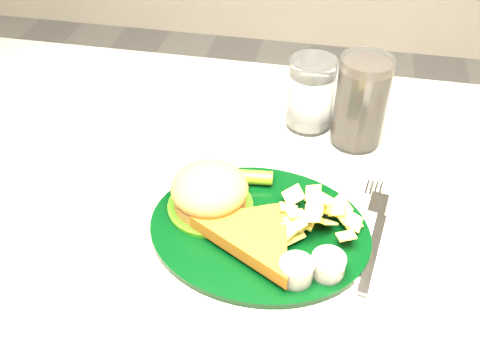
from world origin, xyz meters
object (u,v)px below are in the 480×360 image
object	(u,v)px
water_glass	(311,94)
fork_napkin	(373,246)
cola_glass	(361,102)
dinner_plate	(260,214)
table	(225,344)

from	to	relation	value
water_glass	fork_napkin	size ratio (longest dim) A/B	0.65
cola_glass	fork_napkin	distance (m)	0.24
water_glass	cola_glass	world-z (taller)	cola_glass
dinner_plate	cola_glass	size ratio (longest dim) A/B	2.01
dinner_plate	fork_napkin	distance (m)	0.15
table	cola_glass	size ratio (longest dim) A/B	8.19
table	cola_glass	xyz separation A→B (m)	(0.18, 0.18, 0.45)
table	fork_napkin	xyz separation A→B (m)	(0.21, -0.05, 0.38)
water_glass	cola_glass	distance (m)	0.09
table	dinner_plate	bearing A→B (deg)	-37.80
table	dinner_plate	distance (m)	0.42
water_glass	cola_glass	xyz separation A→B (m)	(0.08, -0.03, 0.01)
dinner_plate	fork_napkin	bearing A→B (deg)	3.60
cola_glass	dinner_plate	bearing A→B (deg)	-116.76
water_glass	table	bearing A→B (deg)	-116.32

